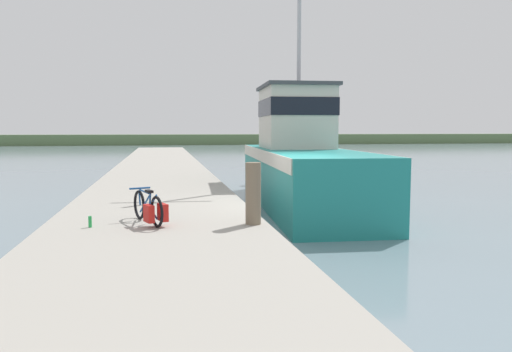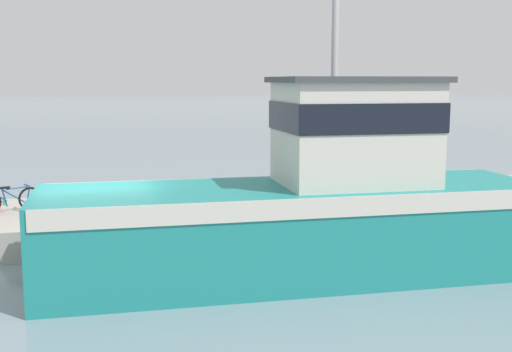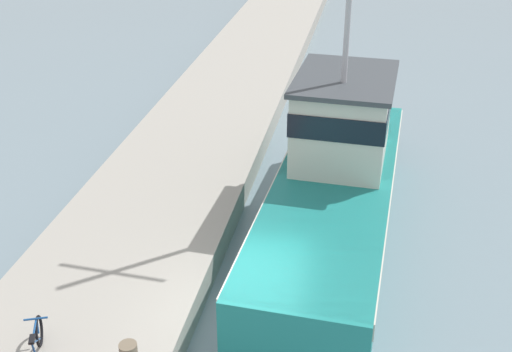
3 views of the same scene
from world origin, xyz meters
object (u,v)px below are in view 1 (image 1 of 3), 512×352
Objects in this scene: water_bottle_on_curb at (90,222)px; fishing_boat_main at (299,161)px; mooring_post at (253,193)px; bicycle_touring at (150,209)px.

fishing_boat_main is at bearing 48.62° from water_bottle_on_curb.
water_bottle_on_curb is (-6.09, -6.91, -0.68)m from fishing_boat_main.
fishing_boat_main is 10.11× the size of mooring_post.
fishing_boat_main is 8.44m from bicycle_touring.
bicycle_touring is 7.11× the size of water_bottle_on_curb.
fishing_boat_main is 8.00× the size of bicycle_touring.
fishing_boat_main is 56.86× the size of water_bottle_on_curb.
fishing_boat_main reaches higher than water_bottle_on_curb.
mooring_post is 3.20m from water_bottle_on_curb.
mooring_post is (2.01, -0.34, 0.30)m from bicycle_touring.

